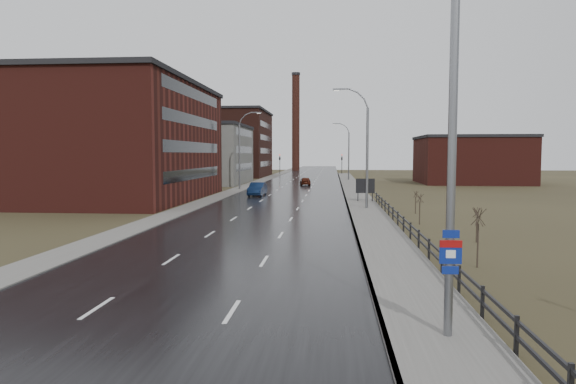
% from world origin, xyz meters
% --- Properties ---
extents(ground, '(320.00, 320.00, 0.00)m').
position_xyz_m(ground, '(0.00, 0.00, 0.00)').
color(ground, '#2D2819').
rests_on(ground, ground).
extents(road, '(14.00, 300.00, 0.06)m').
position_xyz_m(road, '(0.00, 60.00, 0.03)').
color(road, black).
rests_on(road, ground).
extents(sidewalk_right, '(3.20, 180.00, 0.18)m').
position_xyz_m(sidewalk_right, '(8.60, 35.00, 0.09)').
color(sidewalk_right, '#595651').
rests_on(sidewalk_right, ground).
extents(curb_right, '(0.16, 180.00, 0.18)m').
position_xyz_m(curb_right, '(7.08, 35.00, 0.09)').
color(curb_right, slate).
rests_on(curb_right, ground).
extents(sidewalk_left, '(2.40, 260.00, 0.12)m').
position_xyz_m(sidewalk_left, '(-8.20, 60.00, 0.06)').
color(sidewalk_left, '#595651').
rests_on(sidewalk_left, ground).
extents(warehouse_near, '(22.44, 28.56, 13.50)m').
position_xyz_m(warehouse_near, '(-20.99, 45.00, 6.76)').
color(warehouse_near, '#471914').
rests_on(warehouse_near, ground).
extents(warehouse_mid, '(16.32, 20.40, 10.50)m').
position_xyz_m(warehouse_mid, '(-17.99, 78.00, 5.26)').
color(warehouse_mid, slate).
rests_on(warehouse_mid, ground).
extents(warehouse_far, '(26.52, 24.48, 15.50)m').
position_xyz_m(warehouse_far, '(-22.99, 108.00, 7.76)').
color(warehouse_far, '#331611').
rests_on(warehouse_far, ground).
extents(building_right, '(18.36, 16.32, 8.50)m').
position_xyz_m(building_right, '(30.30, 82.00, 4.26)').
color(building_right, '#471914').
rests_on(building_right, ground).
extents(smokestack, '(2.70, 2.70, 30.70)m').
position_xyz_m(smokestack, '(-6.00, 150.00, 15.50)').
color(smokestack, '#331611').
rests_on(smokestack, ground).
extents(streetlight_main, '(3.91, 0.29, 12.11)m').
position_xyz_m(streetlight_main, '(8.47, 2.00, 6.06)').
color(streetlight_main, slate).
rests_on(streetlight_main, ground).
extents(streetlight_right_mid, '(3.36, 0.28, 11.35)m').
position_xyz_m(streetlight_right_mid, '(8.50, 36.00, 5.84)').
color(streetlight_right_mid, slate).
rests_on(streetlight_right_mid, ground).
extents(streetlight_left, '(3.36, 0.28, 11.35)m').
position_xyz_m(streetlight_left, '(-7.70, 62.00, 5.84)').
color(streetlight_left, slate).
rests_on(streetlight_left, ground).
extents(streetlight_right_far, '(3.36, 0.28, 11.35)m').
position_xyz_m(streetlight_right_far, '(8.50, 90.00, 5.84)').
color(streetlight_right_far, slate).
rests_on(streetlight_right_far, ground).
extents(guardrail, '(0.10, 53.05, 1.10)m').
position_xyz_m(guardrail, '(10.30, 18.31, 0.71)').
color(guardrail, black).
rests_on(guardrail, ground).
extents(shrub_c, '(0.65, 0.68, 2.75)m').
position_xyz_m(shrub_c, '(12.26, 11.71, 1.46)').
color(shrub_c, '#382D23').
rests_on(shrub_c, ground).
extents(shrub_d, '(0.50, 0.53, 2.09)m').
position_xyz_m(shrub_d, '(14.10, 18.61, 1.11)').
color(shrub_d, '#382D23').
rests_on(shrub_d, ground).
extents(shrub_e, '(0.55, 0.58, 2.30)m').
position_xyz_m(shrub_e, '(12.05, 26.24, 1.22)').
color(shrub_e, '#382D23').
rests_on(shrub_e, ground).
extents(shrub_f, '(0.48, 0.50, 2.01)m').
position_xyz_m(shrub_f, '(12.87, 33.30, 1.06)').
color(shrub_f, '#382D23').
rests_on(shrub_f, ground).
extents(billboard, '(2.02, 0.17, 2.62)m').
position_xyz_m(billboard, '(9.10, 43.11, 1.75)').
color(billboard, black).
rests_on(billboard, ground).
extents(traffic_light_left, '(0.58, 2.73, 5.30)m').
position_xyz_m(traffic_light_left, '(-8.00, 120.00, 4.60)').
color(traffic_light_left, black).
rests_on(traffic_light_left, ground).
extents(traffic_light_right, '(0.58, 2.73, 5.30)m').
position_xyz_m(traffic_light_right, '(8.00, 120.00, 4.60)').
color(traffic_light_right, black).
rests_on(traffic_light_right, ground).
extents(car_near, '(1.91, 5.02, 1.63)m').
position_xyz_m(car_near, '(-3.74, 50.88, 0.82)').
color(car_near, '#0B1B3B').
rests_on(car_near, ground).
extents(car_far, '(2.14, 4.23, 1.38)m').
position_xyz_m(car_far, '(1.10, 72.88, 0.69)').
color(car_far, '#42150B').
rests_on(car_far, ground).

